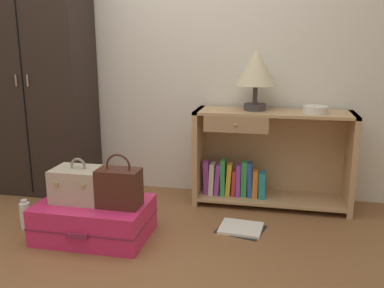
% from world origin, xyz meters
% --- Properties ---
extents(ground_plane, '(9.00, 9.00, 0.00)m').
position_xyz_m(ground_plane, '(0.00, 0.00, 0.00)').
color(ground_plane, brown).
extents(back_wall, '(6.40, 0.10, 2.60)m').
position_xyz_m(back_wall, '(0.00, 1.50, 1.30)').
color(back_wall, silver).
rests_on(back_wall, ground_plane).
extents(wardrobe, '(0.85, 0.47, 1.94)m').
position_xyz_m(wardrobe, '(-1.05, 1.20, 0.97)').
color(wardrobe, black).
rests_on(wardrobe, ground_plane).
extents(bookshelf, '(1.19, 0.38, 0.75)m').
position_xyz_m(bookshelf, '(0.82, 1.26, 0.36)').
color(bookshelf, tan).
rests_on(bookshelf, ground_plane).
extents(table_lamp, '(0.31, 0.31, 0.47)m').
position_xyz_m(table_lamp, '(0.73, 1.26, 1.06)').
color(table_lamp, '#3D3838').
rests_on(table_lamp, bookshelf).
extents(bowl, '(0.18, 0.18, 0.05)m').
position_xyz_m(bowl, '(1.18, 1.21, 0.77)').
color(bowl, silver).
rests_on(bowl, bookshelf).
extents(suitcase_large, '(0.72, 0.50, 0.24)m').
position_xyz_m(suitcase_large, '(-0.24, 0.42, 0.12)').
color(suitcase_large, '#DB2860').
rests_on(suitcase_large, ground_plane).
extents(train_case, '(0.33, 0.25, 0.29)m').
position_xyz_m(train_case, '(-0.34, 0.43, 0.35)').
color(train_case, '#B7A88E').
rests_on(train_case, suitcase_large).
extents(handbag, '(0.27, 0.16, 0.34)m').
position_xyz_m(handbag, '(-0.05, 0.39, 0.37)').
color(handbag, '#472319').
rests_on(handbag, suitcase_large).
extents(bottle, '(0.07, 0.07, 0.21)m').
position_xyz_m(bottle, '(-0.76, 0.44, 0.10)').
color(bottle, white).
rests_on(bottle, ground_plane).
extents(open_book_on_floor, '(0.36, 0.33, 0.02)m').
position_xyz_m(open_book_on_floor, '(0.70, 0.72, 0.01)').
color(open_book_on_floor, white).
rests_on(open_book_on_floor, ground_plane).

